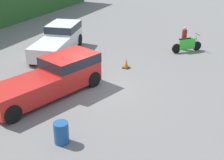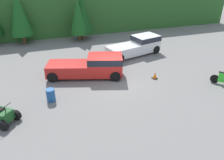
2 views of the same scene
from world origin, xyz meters
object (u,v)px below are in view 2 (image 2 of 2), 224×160
at_px(quad_atv, 0,115).
at_px(traffic_cone, 155,76).
at_px(steel_barrel, 51,95).
at_px(pickup_truck_red, 91,66).
at_px(pickup_truck_second, 138,45).

bearing_deg(quad_atv, traffic_cone, 50.05).
bearing_deg(steel_barrel, pickup_truck_red, 37.74).
height_order(pickup_truck_second, steel_barrel, pickup_truck_second).
bearing_deg(traffic_cone, pickup_truck_red, 157.26).
bearing_deg(pickup_truck_second, quad_atv, -161.87).
distance_m(pickup_truck_red, traffic_cone, 5.17).
xyz_separation_m(quad_atv, steel_barrel, (2.96, 1.37, -0.03)).
relative_size(pickup_truck_red, quad_atv, 2.73).
relative_size(quad_atv, steel_barrel, 2.62).
distance_m(pickup_truck_second, quad_atv, 14.17).
bearing_deg(pickup_truck_second, steel_barrel, -159.77).
distance_m(pickup_truck_red, steel_barrel, 4.42).
bearing_deg(steel_barrel, pickup_truck_second, 33.98).
distance_m(pickup_truck_second, steel_barrel, 10.95).
relative_size(quad_atv, traffic_cone, 4.20).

